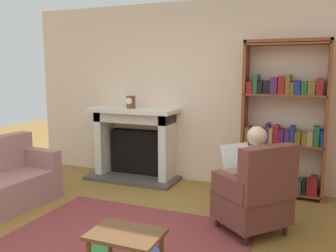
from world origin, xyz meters
The scene contains 9 objects.
back_wall centered at (0.00, 2.55, 1.35)m, with size 5.60×0.10×2.70m, color beige.
area_rug centered at (0.00, 0.30, 0.01)m, with size 2.40×1.80×0.01m, color brown.
fireplace centered at (-0.90, 2.30, 0.59)m, with size 1.42×0.64×1.12m.
mantel_clock centered at (-0.92, 2.20, 1.22)m, with size 0.14×0.14×0.19m.
bookshelf centered at (1.30, 2.33, 0.98)m, with size 1.09×0.32×2.09m.
armchair_reading centered at (1.17, 0.98, 0.42)m, with size 0.89×0.89×0.97m.
seated_reader centered at (1.08, 1.06, 0.62)m, with size 0.59×0.57×1.14m.
side_table centered at (0.39, -0.37, 0.39)m, with size 0.56×0.39×0.46m.
scattered_books centered at (0.14, 0.20, 0.03)m, with size 0.68×0.53×0.04m.
Camera 1 is at (1.70, -2.68, 1.70)m, focal length 38.76 mm.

